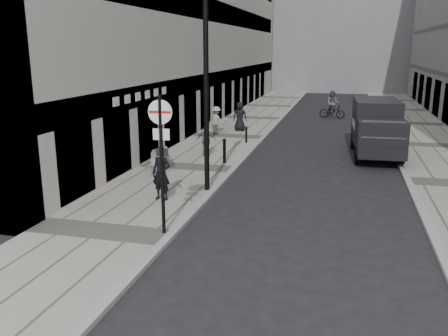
# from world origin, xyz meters

# --- Properties ---
(ground) EXTENTS (120.00, 120.00, 0.00)m
(ground) POSITION_xyz_m (0.00, 0.00, 0.00)
(ground) COLOR black
(ground) RESTS_ON ground
(sidewalk) EXTENTS (4.00, 60.00, 0.12)m
(sidewalk) POSITION_xyz_m (-2.00, 18.00, 0.06)
(sidewalk) COLOR gray
(sidewalk) RESTS_ON ground
(far_sidewalk) EXTENTS (4.00, 60.00, 0.12)m
(far_sidewalk) POSITION_xyz_m (9.00, 18.00, 0.06)
(far_sidewalk) COLOR gray
(far_sidewalk) RESTS_ON ground
(building_far) EXTENTS (24.00, 16.00, 22.00)m
(building_far) POSITION_xyz_m (1.50, 56.00, 11.00)
(building_far) COLOR gray
(building_far) RESTS_ON ground
(walking_man) EXTENTS (0.71, 0.51, 1.80)m
(walking_man) POSITION_xyz_m (-1.35, 5.78, 1.02)
(walking_man) COLOR black
(walking_man) RESTS_ON sidewalk
(sign_post) EXTENTS (0.65, 0.11, 3.77)m
(sign_post) POSITION_xyz_m (-0.20, 3.00, 2.54)
(sign_post) COLOR black
(sign_post) RESTS_ON sidewalk
(lamppost) EXTENTS (0.31, 0.31, 6.96)m
(lamppost) POSITION_xyz_m (-0.20, 7.26, 3.99)
(lamppost) COLOR black
(lamppost) RESTS_ON sidewalk
(bollard_near) EXTENTS (0.14, 0.14, 1.02)m
(bollard_near) POSITION_xyz_m (-0.60, 11.37, 0.63)
(bollard_near) COLOR black
(bollard_near) RESTS_ON sidewalk
(bollard_far) EXTENTS (0.11, 0.11, 0.81)m
(bollard_far) POSITION_xyz_m (-0.60, 16.19, 0.53)
(bollard_far) COLOR black
(bollard_far) RESTS_ON sidewalk
(panel_van) EXTENTS (2.29, 5.69, 2.64)m
(panel_van) POSITION_xyz_m (5.99, 15.21, 1.49)
(panel_van) COLOR black
(panel_van) RESTS_ON ground
(cyclist) EXTENTS (1.99, 1.07, 2.04)m
(cyclist) POSITION_xyz_m (3.57, 27.66, 0.80)
(cyclist) COLOR black
(cyclist) RESTS_ON ground
(pedestrian_a) EXTENTS (0.94, 0.51, 1.52)m
(pedestrian_a) POSITION_xyz_m (-1.76, 12.51, 0.88)
(pedestrian_a) COLOR slate
(pedestrian_a) RESTS_ON sidewalk
(pedestrian_b) EXTENTS (1.19, 0.94, 1.62)m
(pedestrian_b) POSITION_xyz_m (-2.89, 18.48, 0.93)
(pedestrian_b) COLOR #A39E97
(pedestrian_b) RESTS_ON sidewalk
(pedestrian_c) EXTENTS (0.87, 0.57, 1.77)m
(pedestrian_c) POSITION_xyz_m (-1.75, 19.82, 1.01)
(pedestrian_c) COLOR black
(pedestrian_c) RESTS_ON sidewalk
(cafe_table_near) EXTENTS (0.70, 1.59, 0.91)m
(cafe_table_near) POSITION_xyz_m (-2.80, 9.25, 0.58)
(cafe_table_near) COLOR silver
(cafe_table_near) RESTS_ON sidewalk
(cafe_table_mid) EXTENTS (0.64, 1.44, 0.82)m
(cafe_table_mid) POSITION_xyz_m (-3.11, 10.03, 0.54)
(cafe_table_mid) COLOR #B7B7BA
(cafe_table_mid) RESTS_ON sidewalk
(cafe_table_far) EXTENTS (0.66, 1.49, 0.85)m
(cafe_table_far) POSITION_xyz_m (-2.93, 17.53, 0.55)
(cafe_table_far) COLOR #B3B3B5
(cafe_table_far) RESTS_ON sidewalk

